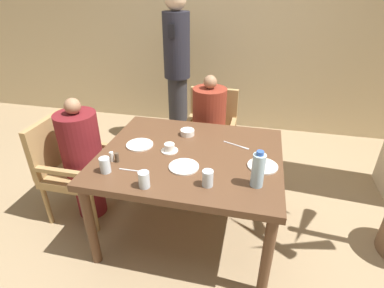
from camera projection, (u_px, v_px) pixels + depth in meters
ground_plane at (191, 227)px, 2.53m from camera, size 16.00×16.00×0.00m
wall_back at (230, 20)px, 3.69m from camera, size 8.00×0.06×2.80m
dining_table at (190, 163)px, 2.23m from camera, size 1.31×1.10×0.72m
chair_left_side at (70, 164)px, 2.51m from camera, size 0.49×0.49×0.87m
diner_in_left_chair at (83, 159)px, 2.45m from camera, size 0.32×0.32×1.07m
chair_far_side at (211, 129)px, 3.10m from camera, size 0.49×0.49×0.87m
diner_in_far_chair at (209, 128)px, 2.94m from camera, size 0.32×0.32×1.08m
standing_host at (177, 67)px, 3.46m from camera, size 0.30×0.34×1.77m
plate_main_left at (140, 145)px, 2.29m from camera, size 0.21×0.21×0.01m
plate_main_right at (263, 166)px, 2.03m from camera, size 0.21×0.21×0.01m
plate_dessert_center at (184, 167)px, 2.02m from camera, size 0.21×0.21×0.01m
teacup_with_saucer at (170, 148)px, 2.21m from camera, size 0.13×0.13×0.06m
bowl_small at (187, 132)px, 2.44m from camera, size 0.11×0.11×0.05m
water_bottle at (258, 170)px, 1.80m from camera, size 0.08×0.08×0.24m
glass_tall_near at (144, 180)px, 1.81m from camera, size 0.07×0.07×0.11m
glass_tall_mid at (105, 165)px, 1.95m from camera, size 0.07×0.07×0.11m
glass_tall_far at (208, 178)px, 1.82m from camera, size 0.07×0.07×0.11m
salt_shaker at (112, 157)px, 2.08m from camera, size 0.03×0.03×0.07m
pepper_shaker at (117, 158)px, 2.07m from camera, size 0.03×0.03×0.07m
fork_beside_plate at (137, 171)px, 1.98m from camera, size 0.20×0.02×0.00m
knife_beside_plate at (237, 146)px, 2.29m from camera, size 0.20×0.09×0.00m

